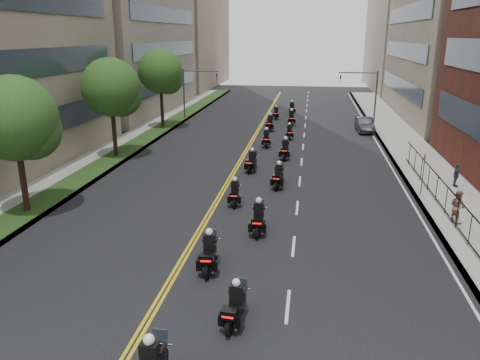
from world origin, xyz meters
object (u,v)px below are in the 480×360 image
object	(u,v)px
motorcycle_2	(209,254)
motorcycle_9	(289,133)
motorcycle_6	(252,162)
motorcycle_12	(276,114)
pedestrian_b	(457,206)
motorcycle_8	(266,139)
motorcycle_11	(291,118)
motorcycle_5	(278,177)
motorcycle_1	(235,307)
pedestrian_c	(456,175)
parked_sedan	(365,125)
motorcycle_4	(235,194)
motorcycle_13	(292,109)
motorcycle_3	(258,219)
motorcycle_10	(270,124)
motorcycle_7	(285,150)

from	to	relation	value
motorcycle_2	motorcycle_9	distance (m)	25.84
motorcycle_6	motorcycle_12	size ratio (longest dim) A/B	1.06
pedestrian_b	motorcycle_8	bearing A→B (deg)	5.21
motorcycle_11	motorcycle_12	xyz separation A→B (m)	(-1.90, 3.35, -0.06)
motorcycle_5	motorcycle_6	size ratio (longest dim) A/B	1.01
motorcycle_8	motorcycle_9	distance (m)	3.84
motorcycle_1	pedestrian_c	xyz separation A→B (m)	(11.32, 16.14, 0.25)
motorcycle_6	parked_sedan	distance (m)	18.26
motorcycle_6	pedestrian_c	distance (m)	13.23
motorcycle_4	motorcycle_2	bearing A→B (deg)	-94.39
motorcycle_4	pedestrian_b	distance (m)	11.61
motorcycle_12	parked_sedan	distance (m)	10.98
motorcycle_13	parked_sedan	distance (m)	12.28
motorcycle_3	motorcycle_10	xyz separation A→B (m)	(-1.69, 25.36, 0.02)
motorcycle_1	motorcycle_10	xyz separation A→B (m)	(-1.78, 32.95, 0.08)
motorcycle_6	motorcycle_4	bearing A→B (deg)	-85.50
motorcycle_3	pedestrian_c	bearing A→B (deg)	34.66
motorcycle_2	motorcycle_12	size ratio (longest dim) A/B	1.11
motorcycle_5	pedestrian_b	bearing A→B (deg)	-22.13
motorcycle_1	motorcycle_11	distance (m)	36.45
motorcycle_4	motorcycle_7	bearing A→B (deg)	72.30
motorcycle_12	motorcycle_11	bearing A→B (deg)	-60.07
motorcycle_11	motorcycle_10	bearing A→B (deg)	-124.85
motorcycle_2	motorcycle_4	world-z (taller)	motorcycle_2
motorcycle_7	motorcycle_12	size ratio (longest dim) A/B	1.10
motorcycle_7	motorcycle_13	bearing A→B (deg)	92.98
motorcycle_7	pedestrian_c	xyz separation A→B (m)	(10.94, -5.87, 0.20)
parked_sedan	pedestrian_b	size ratio (longest dim) A/B	2.51
motorcycle_6	parked_sedan	bearing A→B (deg)	64.75
motorcycle_12	parked_sedan	size ratio (longest dim) A/B	0.51
motorcycle_2	parked_sedan	distance (m)	31.72
motorcycle_6	motorcycle_11	bearing A→B (deg)	89.30
motorcycle_3	motorcycle_4	world-z (taller)	motorcycle_3
motorcycle_3	motorcycle_7	bearing A→B (deg)	85.98
motorcycle_5	motorcycle_8	world-z (taller)	motorcycle_5
motorcycle_4	motorcycle_5	distance (m)	4.10
motorcycle_12	motorcycle_8	bearing A→B (deg)	-88.69
motorcycle_1	motorcycle_13	size ratio (longest dim) A/B	0.95
motorcycle_1	motorcycle_6	bearing A→B (deg)	102.03
motorcycle_6	motorcycle_7	distance (m)	4.37
motorcycle_8	pedestrian_b	xyz separation A→B (m)	(11.15, -15.85, 0.32)
motorcycle_10	pedestrian_c	size ratio (longest dim) A/B	1.66
motorcycle_7	motorcycle_10	distance (m)	11.15
motorcycle_4	pedestrian_b	world-z (taller)	pedestrian_b
motorcycle_6	motorcycle_8	bearing A→B (deg)	93.33
motorcycle_10	parked_sedan	distance (m)	9.39
motorcycle_2	pedestrian_b	distance (m)	13.08
motorcycle_2	motorcycle_7	world-z (taller)	motorcycle_2
motorcycle_8	motorcycle_10	size ratio (longest dim) A/B	0.93
motorcycle_1	motorcycle_13	distance (m)	43.54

